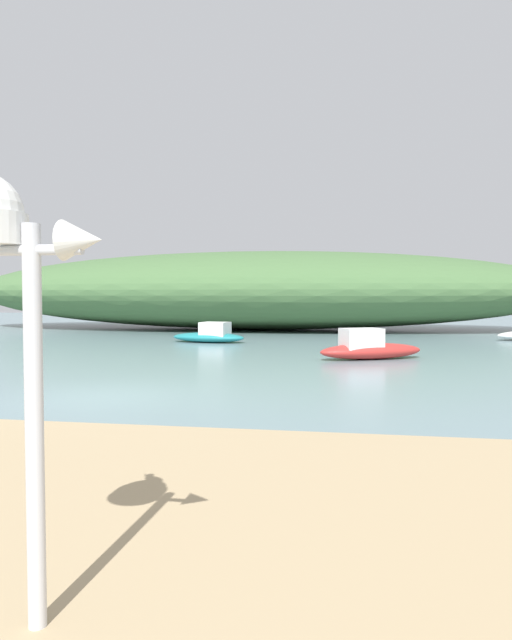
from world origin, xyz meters
name	(u,v)px	position (x,y,z in m)	size (l,w,h in m)	color
ground_plane	(104,397)	(0.00, 0.00, 0.00)	(120.00, 120.00, 0.00)	gray
distant_hill	(256,290)	(-1.09, 27.72, 2.74)	(42.68, 14.00, 5.48)	#476B3D
motorboat_east_reach	(210,335)	(-1.42, 15.71, 0.38)	(4.02, 2.04, 1.04)	teal
motorboat_inner_mooring	(369,348)	(6.36, 9.23, 0.43)	(4.25, 2.94, 1.17)	#B72D28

